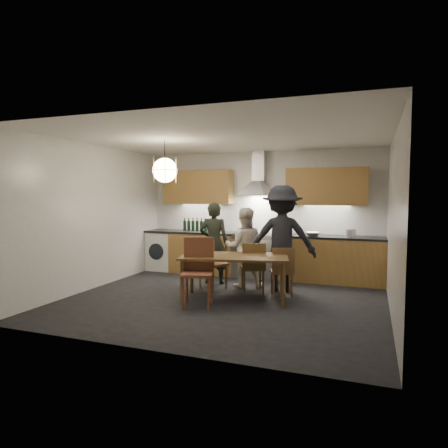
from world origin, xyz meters
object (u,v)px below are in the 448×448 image
(dining_table, at_px, (234,261))
(wine_bottles, at_px, (195,224))
(mixing_bowl, at_px, (313,234))
(chair_back_left, at_px, (210,260))
(person_left, at_px, (214,243))
(person_right, at_px, (282,238))
(chair_front, at_px, (198,267))
(person_mid, at_px, (244,247))
(stock_pot, at_px, (351,233))

(dining_table, xyz_separation_m, wine_bottles, (-1.57, 1.93, 0.40))
(dining_table, distance_m, mixing_bowl, 2.07)
(chair_back_left, distance_m, person_left, 0.55)
(person_right, bearing_deg, chair_front, 39.51)
(person_left, bearing_deg, chair_back_left, 94.28)
(person_right, xyz_separation_m, wine_bottles, (-2.16, 1.07, 0.11))
(person_mid, relative_size, wine_bottles, 2.56)
(chair_back_left, relative_size, mixing_bowl, 2.99)
(chair_back_left, relative_size, person_left, 0.59)
(stock_pot, bearing_deg, dining_table, -132.12)
(person_left, bearing_deg, wine_bottles, -57.08)
(chair_back_left, xyz_separation_m, person_right, (1.23, 0.36, 0.40))
(person_left, height_order, stock_pot, person_left)
(mixing_bowl, relative_size, stock_pot, 1.60)
(person_mid, height_order, mixing_bowl, person_mid)
(wine_bottles, bearing_deg, person_mid, -34.76)
(wine_bottles, bearing_deg, stock_pot, -0.98)
(stock_pot, bearing_deg, person_mid, -152.44)
(person_mid, bearing_deg, mixing_bowl, -159.85)
(chair_front, bearing_deg, chair_back_left, 85.19)
(chair_back_left, relative_size, stock_pot, 4.78)
(person_mid, xyz_separation_m, person_right, (0.71, -0.07, 0.20))
(person_mid, height_order, stock_pot, person_mid)
(person_mid, relative_size, mixing_bowl, 4.76)
(stock_pot, bearing_deg, chair_back_left, -149.55)
(chair_front, relative_size, stock_pot, 5.40)
(chair_back_left, xyz_separation_m, chair_front, (0.21, -0.97, 0.07))
(stock_pot, xyz_separation_m, wine_bottles, (-3.27, 0.06, 0.07))
(person_mid, relative_size, person_right, 0.79)
(wine_bottles, bearing_deg, person_left, -49.06)
(chair_back_left, distance_m, mixing_bowl, 2.13)
(dining_table, relative_size, chair_front, 1.79)
(chair_front, relative_size, person_left, 0.67)
(chair_back_left, distance_m, person_right, 1.34)
(person_right, xyz_separation_m, mixing_bowl, (0.41, 0.93, 0.01))
(chair_front, relative_size, mixing_bowl, 3.37)
(person_mid, distance_m, wine_bottles, 1.79)
(dining_table, bearing_deg, person_left, 113.96)
(dining_table, xyz_separation_m, chair_front, (-0.43, -0.47, -0.04))
(mixing_bowl, bearing_deg, dining_table, -119.20)
(person_mid, bearing_deg, wine_bottles, -52.17)
(stock_pot, height_order, wine_bottles, wine_bottles)
(person_left, height_order, mixing_bowl, person_left)
(person_right, height_order, wine_bottles, person_right)
(chair_front, distance_m, person_right, 1.71)
(chair_front, bearing_deg, person_left, 85.22)
(dining_table, xyz_separation_m, person_right, (0.59, 0.86, 0.29))
(wine_bottles, bearing_deg, person_right, -26.36)
(person_left, bearing_deg, mixing_bowl, -163.07)
(person_right, bearing_deg, stock_pot, -150.63)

